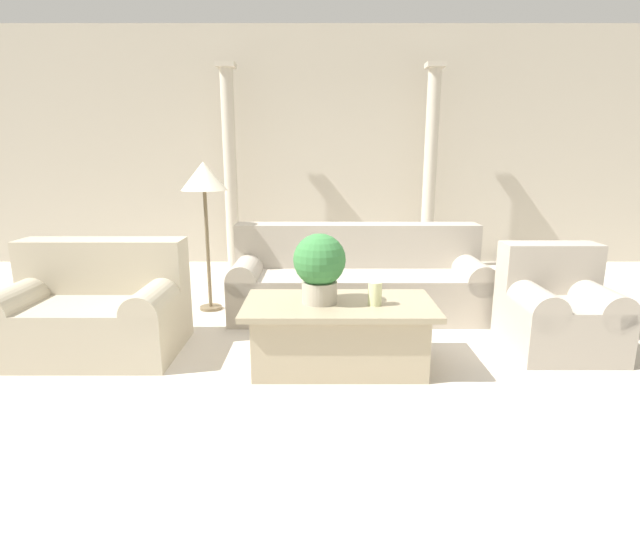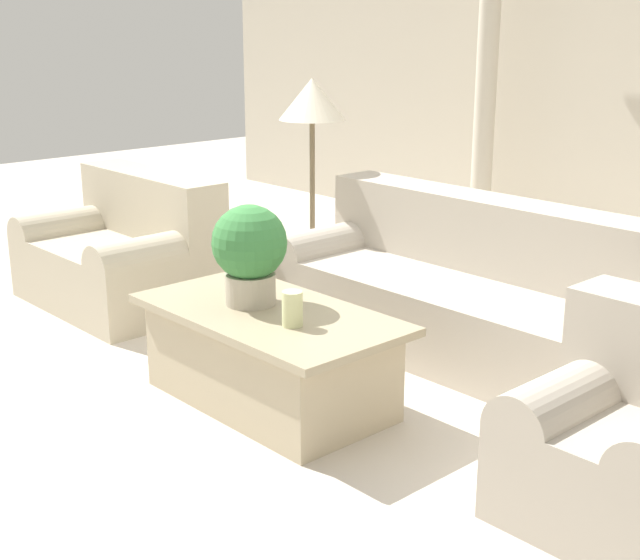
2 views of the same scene
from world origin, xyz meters
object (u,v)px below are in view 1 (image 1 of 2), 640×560
object	(u,v)px
potted_plant	(321,265)
floor_lamp	(206,182)
loveseat	(97,308)
armchair	(559,308)
sofa_long	(359,280)
coffee_table	(340,334)

from	to	relation	value
potted_plant	floor_lamp	size ratio (longest dim) A/B	0.34
floor_lamp	loveseat	bearing A→B (deg)	-121.40
potted_plant	floor_lamp	world-z (taller)	floor_lamp
loveseat	armchair	bearing A→B (deg)	0.47
sofa_long	potted_plant	distance (m)	1.41
sofa_long	potted_plant	xyz separation A→B (m)	(-0.37, -1.29, 0.42)
coffee_table	floor_lamp	size ratio (longest dim) A/B	0.94
coffee_table	sofa_long	bearing A→B (deg)	79.79
sofa_long	floor_lamp	bearing A→B (deg)	175.91
coffee_table	floor_lamp	bearing A→B (deg)	131.48
loveseat	coffee_table	world-z (taller)	loveseat
loveseat	potted_plant	bearing A→B (deg)	-10.25
floor_lamp	armchair	bearing A→B (deg)	-19.45
floor_lamp	coffee_table	bearing A→B (deg)	-48.52
coffee_table	potted_plant	bearing A→B (deg)	179.50
loveseat	floor_lamp	size ratio (longest dim) A/B	0.90
loveseat	coffee_table	xyz separation A→B (m)	(1.89, -0.32, -0.09)
potted_plant	floor_lamp	distance (m)	1.85
sofa_long	potted_plant	size ratio (longest dim) A/B	4.86
coffee_table	potted_plant	distance (m)	0.53
armchair	potted_plant	bearing A→B (deg)	-169.50
coffee_table	armchair	xyz separation A→B (m)	(1.73, 0.35, 0.09)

